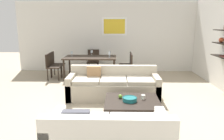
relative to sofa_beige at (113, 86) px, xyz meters
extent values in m
plane|color=tan|center=(0.08, -0.34, -0.29)|extent=(18.00, 18.00, 0.00)
cube|color=silver|center=(0.38, 3.19, 1.06)|extent=(8.40, 0.06, 2.70)
cube|color=white|center=(-0.02, 3.15, 1.47)|extent=(0.96, 0.02, 0.69)
cube|color=gold|center=(-0.02, 3.13, 1.47)|extent=(0.82, 0.01, 0.55)
cube|color=black|center=(2.94, 0.48, 1.06)|extent=(0.28, 0.90, 0.02)
cube|color=black|center=(2.94, 0.48, 0.71)|extent=(0.28, 0.90, 0.02)
sphere|color=#D85933|center=(2.94, 0.66, 1.14)|extent=(0.14, 0.14, 0.14)
cube|color=#B2A893|center=(0.01, -0.04, -0.08)|extent=(2.29, 0.90, 0.42)
cube|color=#B2A893|center=(0.01, 0.33, 0.31)|extent=(2.29, 0.16, 0.36)
cube|color=#B2A893|center=(-1.07, -0.04, 0.01)|extent=(0.14, 0.90, 0.60)
cube|color=#B2A893|center=(1.08, -0.04, 0.01)|extent=(0.14, 0.90, 0.60)
cube|color=#B2A893|center=(-0.66, -0.08, 0.18)|extent=(0.65, 0.70, 0.10)
cube|color=#B2A893|center=(0.01, -0.08, 0.18)|extent=(0.65, 0.70, 0.10)
cube|color=#B2A893|center=(0.67, -0.08, 0.18)|extent=(0.65, 0.70, 0.10)
cube|color=#99724C|center=(-0.51, 0.15, 0.31)|extent=(0.36, 0.13, 0.36)
cube|color=white|center=(-0.01, -2.94, 0.31)|extent=(1.69, 0.16, 0.36)
cube|color=white|center=(0.76, -2.57, 0.01)|extent=(0.14, 0.90, 0.60)
cube|color=white|center=(-0.79, -2.57, 0.01)|extent=(0.14, 0.90, 0.60)
cube|color=white|center=(0.34, -2.53, 0.18)|extent=(0.68, 0.70, 0.10)
cube|color=white|center=(-0.36, -2.53, 0.18)|extent=(0.68, 0.70, 0.10)
cube|color=#4C4C56|center=(-0.43, -2.76, 0.31)|extent=(0.37, 0.14, 0.36)
cube|color=black|center=(0.40, -1.27, -0.10)|extent=(1.08, 0.98, 0.38)
cylinder|color=#19666B|center=(0.35, -1.32, 0.12)|extent=(0.28, 0.28, 0.07)
torus|color=#19666B|center=(0.35, -1.32, 0.16)|extent=(0.29, 0.29, 0.02)
cylinder|color=silver|center=(0.63, -1.19, 0.13)|extent=(0.09, 0.09, 0.09)
sphere|color=#669E2D|center=(0.17, -1.16, 0.13)|extent=(0.08, 0.08, 0.08)
cube|color=black|center=(-0.83, 1.99, 0.44)|extent=(1.77, 1.00, 0.04)
cylinder|color=black|center=(-1.65, 1.55, 0.06)|extent=(0.06, 0.06, 0.71)
cylinder|color=black|center=(0.00, 1.55, 0.06)|extent=(0.06, 0.06, 0.71)
cylinder|color=black|center=(-1.65, 2.43, 0.06)|extent=(0.06, 0.06, 0.71)
cylinder|color=black|center=(0.00, 2.43, 0.06)|extent=(0.06, 0.06, 0.71)
cube|color=black|center=(0.38, 2.22, 0.14)|extent=(0.44, 0.44, 0.04)
cube|color=black|center=(0.58, 2.22, 0.37)|extent=(0.04, 0.44, 0.43)
cylinder|color=black|center=(0.20, 2.40, -0.09)|extent=(0.04, 0.04, 0.41)
cylinder|color=black|center=(0.20, 2.04, -0.09)|extent=(0.04, 0.04, 0.41)
cylinder|color=black|center=(0.56, 2.40, -0.09)|extent=(0.04, 0.04, 0.41)
cylinder|color=black|center=(0.56, 2.04, -0.09)|extent=(0.04, 0.04, 0.41)
cube|color=black|center=(-2.03, 1.77, 0.14)|extent=(0.44, 0.44, 0.04)
cube|color=black|center=(-2.23, 1.77, 0.37)|extent=(0.04, 0.44, 0.43)
cylinder|color=black|center=(-1.85, 1.59, -0.09)|extent=(0.04, 0.04, 0.41)
cylinder|color=black|center=(-1.85, 1.95, -0.09)|extent=(0.04, 0.04, 0.41)
cylinder|color=black|center=(-2.21, 1.59, -0.09)|extent=(0.04, 0.04, 0.41)
cylinder|color=black|center=(-2.21, 1.95, -0.09)|extent=(0.04, 0.04, 0.41)
cube|color=black|center=(-2.03, 2.22, 0.14)|extent=(0.44, 0.44, 0.04)
cube|color=black|center=(-2.23, 2.22, 0.37)|extent=(0.04, 0.44, 0.43)
cylinder|color=black|center=(-1.85, 2.04, -0.09)|extent=(0.04, 0.04, 0.41)
cylinder|color=black|center=(-1.85, 2.40, -0.09)|extent=(0.04, 0.04, 0.41)
cylinder|color=black|center=(-2.21, 2.04, -0.09)|extent=(0.04, 0.04, 0.41)
cylinder|color=black|center=(-2.21, 2.40, -0.09)|extent=(0.04, 0.04, 0.41)
cube|color=black|center=(0.38, 1.77, 0.14)|extent=(0.44, 0.44, 0.04)
cube|color=black|center=(0.58, 1.77, 0.37)|extent=(0.04, 0.44, 0.43)
cylinder|color=black|center=(0.20, 1.95, -0.09)|extent=(0.04, 0.04, 0.41)
cylinder|color=black|center=(0.20, 1.59, -0.09)|extent=(0.04, 0.04, 0.41)
cylinder|color=black|center=(0.56, 1.95, -0.09)|extent=(0.04, 0.04, 0.41)
cylinder|color=black|center=(0.56, 1.59, -0.09)|extent=(0.04, 0.04, 0.41)
cube|color=black|center=(-0.83, 2.81, 0.14)|extent=(0.44, 0.44, 0.04)
cube|color=black|center=(-0.83, 3.01, 0.37)|extent=(0.44, 0.04, 0.43)
cylinder|color=black|center=(-1.01, 2.63, -0.09)|extent=(0.04, 0.04, 0.41)
cylinder|color=black|center=(-0.65, 2.63, -0.09)|extent=(0.04, 0.04, 0.41)
cylinder|color=black|center=(-1.01, 2.99, -0.09)|extent=(0.04, 0.04, 0.41)
cylinder|color=black|center=(-0.65, 2.99, -0.09)|extent=(0.04, 0.04, 0.41)
cylinder|color=silver|center=(-0.83, 2.43, 0.46)|extent=(0.06, 0.06, 0.01)
cylinder|color=silver|center=(-0.83, 2.43, 0.50)|extent=(0.01, 0.01, 0.07)
cylinder|color=silver|center=(-0.83, 2.43, 0.58)|extent=(0.08, 0.08, 0.09)
cylinder|color=silver|center=(-1.49, 2.12, 0.46)|extent=(0.06, 0.06, 0.01)
cylinder|color=silver|center=(-1.49, 2.12, 0.50)|extent=(0.01, 0.01, 0.08)
cylinder|color=silver|center=(-1.49, 2.12, 0.59)|extent=(0.07, 0.07, 0.09)
cylinder|color=silver|center=(-0.17, 1.87, 0.46)|extent=(0.06, 0.06, 0.01)
cylinder|color=silver|center=(-0.17, 1.87, 0.50)|extent=(0.01, 0.01, 0.07)
cylinder|color=silver|center=(-0.17, 1.87, 0.57)|extent=(0.07, 0.07, 0.08)
cylinder|color=silver|center=(-0.17, 2.12, 0.46)|extent=(0.06, 0.06, 0.01)
cylinder|color=silver|center=(-0.17, 2.12, 0.50)|extent=(0.01, 0.01, 0.08)
cylinder|color=silver|center=(-0.17, 2.12, 0.59)|extent=(0.08, 0.08, 0.09)
camera|label=1|loc=(0.10, -5.36, 1.59)|focal=34.74mm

